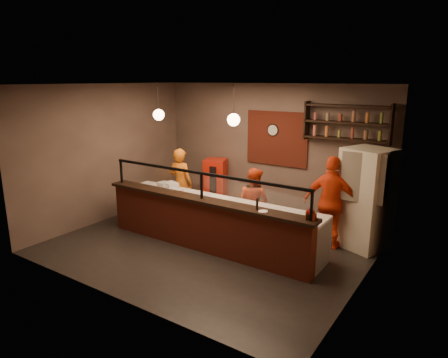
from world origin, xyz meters
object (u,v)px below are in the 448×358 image
Objects in this scene: fridge at (366,199)px; pepper_mill at (257,204)px; cook_left at (181,183)px; red_cooler at (216,183)px; condiment_caddy at (311,216)px; wall_clock at (273,130)px; pizza_dough at (217,199)px; cook_mid at (254,202)px; cook_right at (332,203)px.

pepper_mill is at bearing -105.45° from fridge.
cook_left is 1.21m from red_cooler.
fridge reaches higher than red_cooler.
pepper_mill is at bearing -177.01° from condiment_caddy.
wall_clock reaches higher than pizza_dough.
condiment_caddy is at bearing 155.44° from cook_mid.
pizza_dough is (-2.63, -1.37, -0.10)m from fridge.
wall_clock is at bearing 112.02° from pepper_mill.
fridge is at bearing -152.93° from cook_mid.
red_cooler is at bearing 136.78° from pepper_mill.
fridge is at bearing -176.49° from cook_left.
cook_mid is (2.06, -0.05, -0.11)m from cook_left.
fridge is 2.36m from pepper_mill.
fridge reaches higher than cook_left.
pizza_dough is (1.57, -0.74, 0.06)m from cook_left.
pepper_mill is (1.11, -2.76, -0.94)m from wall_clock.
cook_left is at bearing -119.07° from red_cooler.
wall_clock is 2.11m from red_cooler.
wall_clock is 0.15× the size of fridge.
cook_right reaches higher than cook_mid.
cook_right is at bearing 61.14° from pepper_mill.
cook_left is 3.66m from cook_right.
red_cooler is at bearing -21.20° from cook_right.
cook_left is 1.14× the size of cook_mid.
pizza_dough is (1.36, -1.91, 0.27)m from red_cooler.
cook_mid is 1.17× the size of red_cooler.
fridge reaches higher than condiment_caddy.
cook_right is at bearing 95.85° from condiment_caddy.
pepper_mill is at bearing 131.10° from cook_mid.
cook_right is (3.65, 0.24, 0.08)m from cook_left.
cook_left is 2.06m from cook_mid.
fridge is 3.62× the size of pizza_dough.
cook_mid reaches higher than pizza_dough.
red_cooler is (-1.49, -0.31, -1.46)m from wall_clock.
fridge is at bearing -150.69° from cook_right.
cook_left is 8.48× the size of pepper_mill.
fridge is 10.02× the size of pepper_mill.
fridge is at bearing -26.43° from red_cooler.
red_cooler is (0.21, 1.17, -0.22)m from cook_left.
red_cooler is 4.34m from condiment_caddy.
red_cooler is at bearing -23.81° from cook_mid.
red_cooler is (-3.44, 0.93, -0.30)m from cook_right.
pizza_dough is 2.29m from condiment_caddy.
fridge is (2.14, 0.68, 0.26)m from cook_mid.
wall_clock is 1.49× the size of pepper_mill.
cook_left reaches higher than condiment_caddy.
cook_left is 1.74m from pizza_dough.
pizza_dough is (-2.08, -0.98, -0.02)m from cook_right.
fridge is (2.50, -0.85, -1.09)m from wall_clock.
cook_mid is at bearing 173.67° from cook_left.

